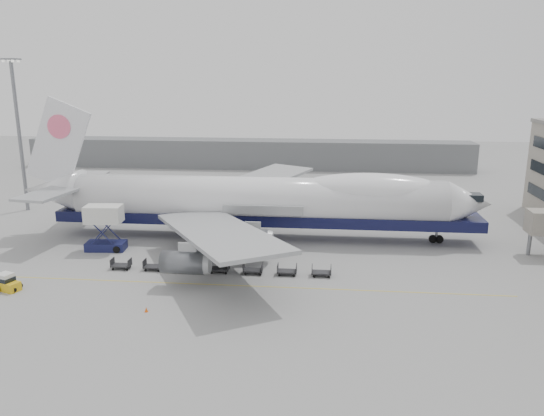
# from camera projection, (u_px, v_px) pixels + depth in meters

# --- Properties ---
(ground) EXTENTS (260.00, 260.00, 0.00)m
(ground) POSITION_uv_depth(u_px,v_px,m) (247.00, 267.00, 65.04)
(ground) COLOR gray
(ground) RESTS_ON ground
(apron_line) EXTENTS (60.00, 0.15, 0.01)m
(apron_line) POSITION_uv_depth(u_px,v_px,m) (239.00, 286.00, 59.26)
(apron_line) COLOR gold
(apron_line) RESTS_ON ground
(hangar) EXTENTS (110.00, 8.00, 7.00)m
(hangar) POSITION_uv_depth(u_px,v_px,m) (248.00, 154.00, 132.64)
(hangar) COLOR slate
(hangar) RESTS_ON ground
(floodlight_mast) EXTENTS (2.40, 2.40, 25.43)m
(floodlight_mast) POSITION_uv_depth(u_px,v_px,m) (18.00, 127.00, 88.68)
(floodlight_mast) COLOR slate
(floodlight_mast) RESTS_ON ground
(airliner) EXTENTS (67.00, 55.30, 19.98)m
(airliner) POSITION_uv_depth(u_px,v_px,m) (263.00, 200.00, 75.17)
(airliner) COLOR white
(airliner) RESTS_ON ground
(catering_truck) EXTENTS (5.34, 3.89, 6.14)m
(catering_truck) POSITION_uv_depth(u_px,v_px,m) (105.00, 225.00, 70.43)
(catering_truck) COLOR #181B48
(catering_truck) RESTS_ON ground
(baggage_tug) EXTENTS (2.93, 2.22, 1.91)m
(baggage_tug) POSITION_uv_depth(u_px,v_px,m) (7.00, 283.00, 57.84)
(baggage_tug) COLOR gold
(baggage_tug) RESTS_ON ground
(traffic_cone) EXTENTS (0.34, 0.34, 0.51)m
(traffic_cone) POSITION_uv_depth(u_px,v_px,m) (146.00, 309.00, 52.72)
(traffic_cone) COLOR #EB570C
(traffic_cone) RESTS_ON ground
(dolly_0) EXTENTS (2.30, 1.35, 1.30)m
(dolly_0) POSITION_uv_depth(u_px,v_px,m) (121.00, 265.00, 64.22)
(dolly_0) COLOR #2D2D30
(dolly_0) RESTS_ON ground
(dolly_1) EXTENTS (2.30, 1.35, 1.30)m
(dolly_1) POSITION_uv_depth(u_px,v_px,m) (154.00, 266.00, 63.83)
(dolly_1) COLOR #2D2D30
(dolly_1) RESTS_ON ground
(dolly_2) EXTENTS (2.30, 1.35, 1.30)m
(dolly_2) POSITION_uv_depth(u_px,v_px,m) (186.00, 267.00, 63.45)
(dolly_2) COLOR #2D2D30
(dolly_2) RESTS_ON ground
(dolly_3) EXTENTS (2.30, 1.35, 1.30)m
(dolly_3) POSITION_uv_depth(u_px,v_px,m) (219.00, 268.00, 63.06)
(dolly_3) COLOR #2D2D30
(dolly_3) RESTS_ON ground
(dolly_4) EXTENTS (2.30, 1.35, 1.30)m
(dolly_4) POSITION_uv_depth(u_px,v_px,m) (253.00, 269.00, 62.68)
(dolly_4) COLOR #2D2D30
(dolly_4) RESTS_ON ground
(dolly_5) EXTENTS (2.30, 1.35, 1.30)m
(dolly_5) POSITION_uv_depth(u_px,v_px,m) (287.00, 271.00, 62.29)
(dolly_5) COLOR #2D2D30
(dolly_5) RESTS_ON ground
(dolly_6) EXTENTS (2.30, 1.35, 1.30)m
(dolly_6) POSITION_uv_depth(u_px,v_px,m) (321.00, 272.00, 61.91)
(dolly_6) COLOR #2D2D30
(dolly_6) RESTS_ON ground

